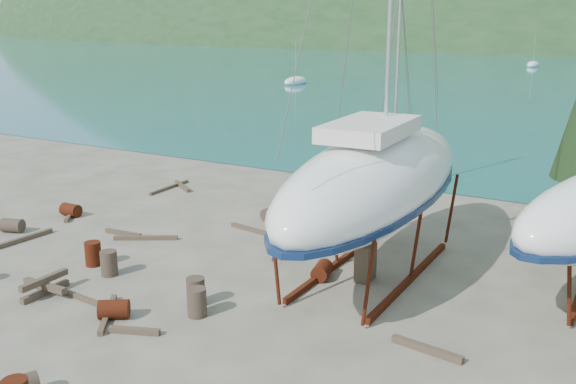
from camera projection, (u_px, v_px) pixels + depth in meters
The scene contains 33 objects.
ground at pixel (203, 278), 21.99m from camera, with size 600.00×600.00×0.00m, color #5A5347.
far_house_left at pixel (410, 36), 209.03m from camera, with size 6.60×5.60×5.60m.
far_house_center at pixel (539, 38), 189.76m from camera, with size 6.60×5.60×5.60m.
moored_boat_left at pixel (296, 81), 86.52m from camera, with size 2.00×5.00×6.05m.
moored_boat_far at pixel (533, 65), 117.74m from camera, with size 2.00×5.00×6.05m.
large_sailboat_near at pixel (376, 179), 21.48m from camera, with size 4.48×13.66×21.27m.
small_sailboat_shore at pixel (391, 161), 32.32m from camera, with size 2.22×6.41×10.16m.
worker at pixel (278, 236), 23.40m from camera, with size 0.67×0.44×1.85m, color #19124F.
drum_2 at pixel (71, 210), 28.80m from camera, with size 0.58×0.58×0.88m, color #5D200F.
drum_4 at pixel (328, 201), 30.15m from camera, with size 0.58×0.58×0.88m, color #5D200F.
drum_5 at pixel (197, 302), 19.09m from camera, with size 0.58×0.58×0.88m, color #2D2823.
drum_6 at pixel (322, 271), 21.87m from camera, with size 0.58×0.58×0.88m, color #5D200F.
drum_11 at pixel (271, 213), 28.30m from camera, with size 0.58×0.58×0.88m, color #2D2823.
drum_12 at pixel (114, 309), 18.96m from camera, with size 0.58×0.58×0.88m, color #5D200F.
drum_14 at pixel (93, 254), 23.03m from camera, with size 0.58×0.58×0.88m, color #5D200F.
drum_15 at pixel (12, 225), 26.65m from camera, with size 0.58×0.58×0.88m, color #2D2823.
drum_16 at pixel (109, 263), 22.13m from camera, with size 0.58×0.58×0.88m, color #2D2823.
drum_17 at pixel (196, 291), 19.85m from camera, with size 0.58×0.58×0.88m, color #2D2823.
timber_1 at pixel (427, 349), 17.08m from camera, with size 0.19×2.03×0.19m, color brown.
timber_2 at pixel (182, 186), 33.66m from camera, with size 0.19×2.16×0.19m, color brown.
timber_3 at pixel (89, 301), 20.04m from camera, with size 0.15×3.10×0.15m, color brown.
timber_4 at pixel (123, 233), 26.32m from camera, with size 0.17×1.75×0.17m, color brown.
timber_5 at pixel (108, 314), 19.13m from camera, with size 0.16×2.52×0.16m, color brown.
timber_6 at pixel (367, 213), 29.07m from camera, with size 0.19×1.60×0.19m, color brown.
timber_7 at pixel (134, 331), 18.09m from camera, with size 0.17×1.49×0.17m, color brown.
timber_9 at pixel (294, 177), 35.62m from camera, with size 0.15×2.56×0.15m, color brown.
timber_10 at pixel (254, 230), 26.70m from camera, with size 0.16×2.48×0.16m, color brown.
timber_12 at pixel (146, 238), 25.77m from camera, with size 0.17×2.56×0.17m, color brown.
timber_14 at pixel (19, 240), 25.45m from camera, with size 0.18×3.05×0.18m, color brown.
timber_15 at pixel (169, 187), 33.50m from camera, with size 0.15×3.10×0.15m, color brown.
timber_17 at pixel (72, 214), 28.96m from camera, with size 0.16×2.27×0.16m, color brown.
timber_pile_fore at pixel (45, 286), 20.60m from camera, with size 1.80×1.80×0.60m.
timber_pile_aft at pixel (323, 213), 28.25m from camera, with size 1.80×1.80×0.60m.
Camera 1 is at (12.73, -16.26, 8.61)m, focal length 40.00 mm.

